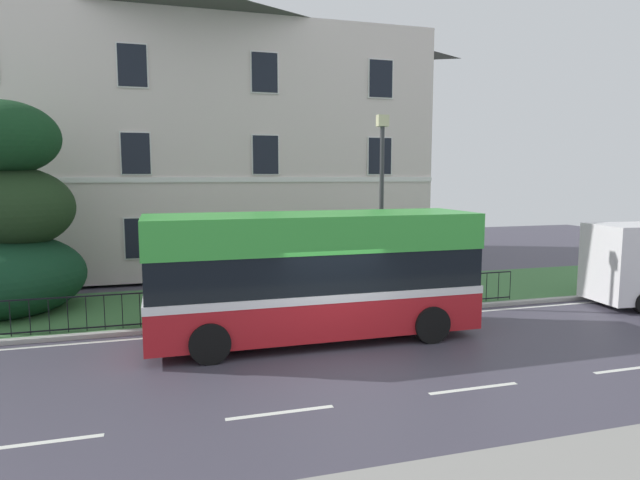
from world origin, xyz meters
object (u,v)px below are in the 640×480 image
object	(u,v)px
georgian_townhouse	(194,133)
evergreen_tree	(5,231)
litter_bin	(255,295)
street_lamp_post	(382,196)
single_decker_bus	(314,274)

from	to	relation	value
georgian_townhouse	evergreen_tree	bearing A→B (deg)	-126.89
evergreen_tree	litter_bin	size ratio (longest dim) A/B	5.55
georgian_townhouse	street_lamp_post	bearing A→B (deg)	-63.95
evergreen_tree	single_decker_bus	bearing A→B (deg)	-31.57
street_lamp_post	single_decker_bus	bearing A→B (deg)	-137.08
evergreen_tree	litter_bin	distance (m)	7.97
evergreen_tree	street_lamp_post	distance (m)	11.75
single_decker_bus	street_lamp_post	xyz separation A→B (m)	(3.06, 2.84, 1.90)
street_lamp_post	litter_bin	xyz separation A→B (m)	(-4.21, -0.40, -2.91)
single_decker_bus	street_lamp_post	bearing A→B (deg)	43.00
evergreen_tree	single_decker_bus	distance (m)	9.91
single_decker_bus	litter_bin	xyz separation A→B (m)	(-1.15, 2.45, -1.01)
georgian_townhouse	street_lamp_post	xyz separation A→B (m)	(5.21, -10.66, -2.66)
single_decker_bus	evergreen_tree	bearing A→B (deg)	148.52
georgian_townhouse	evergreen_tree	distance (m)	11.07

